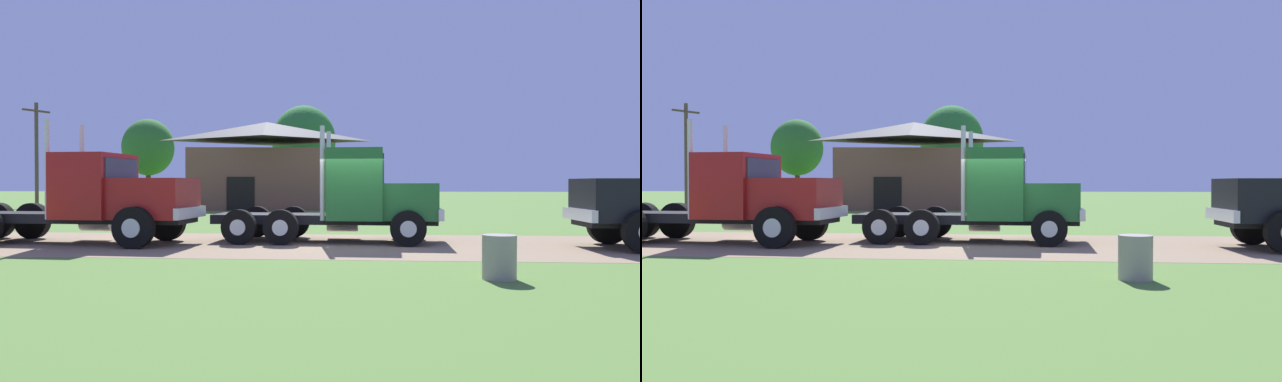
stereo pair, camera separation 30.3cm
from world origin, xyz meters
TOP-DOWN VIEW (x-y plane):
  - ground_plane at (0.00, 0.00)m, footprint 200.00×200.00m
  - dirt_track at (0.00, 0.00)m, footprint 120.00×6.62m
  - truck_foreground_white at (0.01, 0.91)m, footprint 6.99×2.89m
  - truck_near_left at (-7.68, -0.17)m, footprint 8.24×3.03m
  - steel_barrel at (2.75, -5.70)m, footprint 0.63×0.63m
  - shed_building at (-6.64, 23.50)m, footprint 11.43×8.36m
  - utility_pole_near at (-23.82, 23.66)m, footprint 1.00×2.08m
  - tree_left at (-19.64, 34.71)m, footprint 4.74×4.74m
  - tree_mid at (-4.90, 32.18)m, footprint 5.49×5.49m

SIDE VIEW (x-z plane):
  - ground_plane at x=0.00m, z-range 0.00..0.00m
  - dirt_track at x=0.00m, z-range 0.00..0.01m
  - steel_barrel at x=2.75m, z-range 0.00..0.83m
  - truck_near_left at x=-7.68m, z-range -0.54..3.10m
  - truck_foreground_white at x=0.01m, z-range -0.43..3.05m
  - shed_building at x=-6.64m, z-range -0.11..6.02m
  - utility_pole_near at x=-23.82m, z-range 0.25..7.96m
  - tree_left at x=-19.64m, z-range 1.22..8.92m
  - tree_mid at x=-4.90m, z-range 1.19..9.64m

